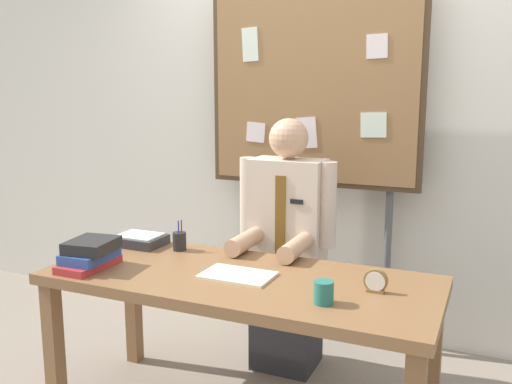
% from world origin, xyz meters
% --- Properties ---
extents(back_wall, '(6.40, 0.08, 2.70)m').
position_xyz_m(back_wall, '(0.00, 1.22, 1.35)').
color(back_wall, silver).
rests_on(back_wall, ground_plane).
extents(desk, '(1.77, 0.74, 0.73)m').
position_xyz_m(desk, '(0.00, 0.00, 0.64)').
color(desk, brown).
rests_on(desk, ground_plane).
extents(person, '(0.55, 0.56, 1.40)m').
position_xyz_m(person, '(0.00, 0.60, 0.65)').
color(person, '#2D2D33').
rests_on(person, ground_plane).
extents(bulletin_board, '(1.29, 0.09, 2.17)m').
position_xyz_m(bulletin_board, '(-0.00, 1.02, 1.55)').
color(bulletin_board, '#4C3823').
rests_on(bulletin_board, ground_plane).
extents(book_stack, '(0.22, 0.29, 0.14)m').
position_xyz_m(book_stack, '(-0.68, -0.19, 0.80)').
color(book_stack, '#B22D2D').
rests_on(book_stack, desk).
extents(open_notebook, '(0.32, 0.21, 0.01)m').
position_xyz_m(open_notebook, '(-0.00, -0.02, 0.74)').
color(open_notebook, '#F4EFCC').
rests_on(open_notebook, desk).
extents(desk_clock, '(0.10, 0.04, 0.10)m').
position_xyz_m(desk_clock, '(0.61, 0.03, 0.77)').
color(desk_clock, olive).
rests_on(desk_clock, desk).
extents(coffee_mug, '(0.08, 0.08, 0.09)m').
position_xyz_m(coffee_mug, '(0.45, -0.17, 0.77)').
color(coffee_mug, '#267266').
rests_on(coffee_mug, desk).
extents(pen_holder, '(0.07, 0.07, 0.16)m').
position_xyz_m(pen_holder, '(-0.46, 0.23, 0.78)').
color(pen_holder, '#262626').
rests_on(pen_holder, desk).
extents(paper_tray, '(0.26, 0.20, 0.06)m').
position_xyz_m(paper_tray, '(-0.70, 0.23, 0.76)').
color(paper_tray, '#333338').
rests_on(paper_tray, desk).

